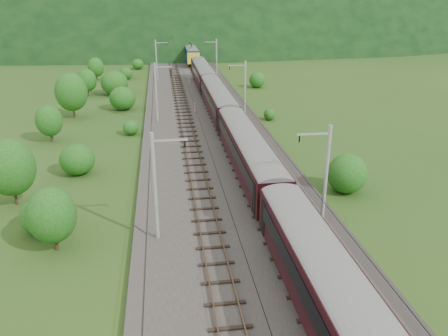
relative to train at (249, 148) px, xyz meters
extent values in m
plane|color=#214916|center=(-2.40, -9.73, -3.47)|extent=(600.00, 600.00, 0.00)
cube|color=#38332D|center=(-2.40, 0.27, -3.32)|extent=(14.00, 220.00, 0.30)
cube|color=brown|center=(-5.52, 0.27, -2.97)|extent=(0.08, 220.00, 0.15)
cube|color=brown|center=(-4.08, 0.27, -2.97)|extent=(0.08, 220.00, 0.15)
cube|color=black|center=(-4.80, 0.27, -3.11)|extent=(2.40, 220.00, 0.12)
cube|color=brown|center=(-0.72, 0.27, -2.97)|extent=(0.08, 220.00, 0.15)
cube|color=brown|center=(0.72, 0.27, -2.97)|extent=(0.08, 220.00, 0.15)
cube|color=black|center=(0.00, 0.27, -3.11)|extent=(2.40, 220.00, 0.12)
cylinder|color=gray|center=(-8.60, -9.73, 0.83)|extent=(0.28, 0.28, 8.00)
cube|color=gray|center=(-7.40, -9.73, 4.23)|extent=(2.40, 0.12, 0.12)
cylinder|color=black|center=(-6.40, -9.73, 3.93)|extent=(0.10, 0.10, 0.50)
cylinder|color=gray|center=(-8.60, 22.27, 0.83)|extent=(0.28, 0.28, 8.00)
cube|color=gray|center=(-7.40, 22.27, 4.23)|extent=(2.40, 0.12, 0.12)
cylinder|color=black|center=(-6.40, 22.27, 3.93)|extent=(0.10, 0.10, 0.50)
cylinder|color=gray|center=(-8.60, 54.27, 0.83)|extent=(0.28, 0.28, 8.00)
cube|color=gray|center=(-7.40, 54.27, 4.23)|extent=(2.40, 0.12, 0.12)
cylinder|color=black|center=(-6.40, 54.27, 3.93)|extent=(0.10, 0.10, 0.50)
cylinder|color=gray|center=(-8.60, 86.27, 0.83)|extent=(0.28, 0.28, 8.00)
cube|color=gray|center=(-7.40, 86.27, 4.23)|extent=(2.40, 0.12, 0.12)
cylinder|color=black|center=(-6.40, 86.27, 3.93)|extent=(0.10, 0.10, 0.50)
cylinder|color=gray|center=(-8.60, 118.27, 0.83)|extent=(0.28, 0.28, 8.00)
cube|color=gray|center=(-7.40, 118.27, 4.23)|extent=(2.40, 0.12, 0.12)
cylinder|color=black|center=(-6.40, 118.27, 3.93)|extent=(0.10, 0.10, 0.50)
cylinder|color=gray|center=(3.80, -9.73, 0.83)|extent=(0.28, 0.28, 8.00)
cube|color=gray|center=(2.60, -9.73, 4.23)|extent=(2.40, 0.12, 0.12)
cylinder|color=black|center=(1.60, -9.73, 3.93)|extent=(0.10, 0.10, 0.50)
cylinder|color=gray|center=(3.80, 22.27, 0.83)|extent=(0.28, 0.28, 8.00)
cube|color=gray|center=(2.60, 22.27, 4.23)|extent=(2.40, 0.12, 0.12)
cylinder|color=black|center=(1.60, 22.27, 3.93)|extent=(0.10, 0.10, 0.50)
cylinder|color=gray|center=(3.80, 54.27, 0.83)|extent=(0.28, 0.28, 8.00)
cube|color=gray|center=(2.60, 54.27, 4.23)|extent=(2.40, 0.12, 0.12)
cylinder|color=black|center=(1.60, 54.27, 3.93)|extent=(0.10, 0.10, 0.50)
cylinder|color=gray|center=(3.80, 86.27, 0.83)|extent=(0.28, 0.28, 8.00)
cube|color=gray|center=(2.60, 86.27, 4.23)|extent=(2.40, 0.12, 0.12)
cylinder|color=black|center=(1.60, 86.27, 3.93)|extent=(0.10, 0.10, 0.50)
cylinder|color=gray|center=(3.80, 118.27, 0.83)|extent=(0.28, 0.28, 8.00)
cube|color=gray|center=(2.60, 118.27, 4.23)|extent=(2.40, 0.12, 0.12)
cylinder|color=black|center=(1.60, 118.27, 3.93)|extent=(0.10, 0.10, 0.50)
cylinder|color=black|center=(-4.80, 0.27, 3.63)|extent=(0.03, 198.00, 0.03)
cylinder|color=black|center=(0.00, 0.27, 3.63)|extent=(0.03, 198.00, 0.03)
ellipsoid|color=black|center=(-2.40, 250.27, -3.47)|extent=(504.00, 360.00, 244.00)
cube|color=black|center=(0.00, -21.88, -0.56)|extent=(2.83, 21.47, 2.93)
cylinder|color=gray|center=(0.00, -21.88, 0.76)|extent=(2.83, 21.36, 2.83)
cube|color=black|center=(-1.44, -21.88, -0.21)|extent=(0.05, 18.89, 1.12)
cube|color=black|center=(1.44, -21.88, -0.21)|extent=(0.05, 18.89, 1.12)
cube|color=black|center=(0.00, -14.37, -2.46)|extent=(2.15, 3.12, 0.88)
cube|color=black|center=(0.00, 0.43, -0.56)|extent=(2.83, 21.47, 2.93)
cylinder|color=gray|center=(0.00, 0.43, 0.76)|extent=(2.83, 21.36, 2.83)
cube|color=black|center=(-1.44, 0.43, -0.21)|extent=(0.05, 18.89, 1.12)
cube|color=black|center=(1.44, 0.43, -0.21)|extent=(0.05, 18.89, 1.12)
cube|color=black|center=(0.00, -7.09, -2.46)|extent=(2.15, 3.12, 0.88)
cube|color=black|center=(0.00, 7.94, -2.46)|extent=(2.15, 3.12, 0.88)
cube|color=black|center=(0.00, 22.74, -0.56)|extent=(2.83, 21.47, 2.93)
cylinder|color=gray|center=(0.00, 22.74, 0.76)|extent=(2.83, 21.36, 2.83)
cube|color=black|center=(-1.44, 22.74, -0.21)|extent=(0.05, 18.89, 1.12)
cube|color=black|center=(1.44, 22.74, -0.21)|extent=(0.05, 18.89, 1.12)
cube|color=black|center=(0.00, 15.22, -2.46)|extent=(2.15, 3.12, 0.88)
cube|color=black|center=(0.00, 30.25, -2.46)|extent=(2.15, 3.12, 0.88)
cube|color=black|center=(0.00, 45.04, -0.56)|extent=(2.83, 21.47, 2.93)
cylinder|color=gray|center=(0.00, 45.04, 0.76)|extent=(2.83, 21.36, 2.83)
cube|color=black|center=(-1.44, 45.04, -0.21)|extent=(0.05, 18.89, 1.12)
cube|color=black|center=(1.44, 45.04, -0.21)|extent=(0.05, 18.89, 1.12)
cube|color=black|center=(0.00, 37.53, -2.46)|extent=(2.15, 3.12, 0.88)
cube|color=black|center=(0.00, 52.56, -2.46)|extent=(2.15, 3.12, 0.88)
cube|color=navy|center=(0.00, 76.14, -0.56)|extent=(2.83, 17.57, 2.93)
cylinder|color=gray|center=(0.00, 76.14, 0.76)|extent=(2.83, 17.48, 2.83)
cube|color=black|center=(-1.44, 76.14, -0.21)|extent=(0.05, 15.46, 1.12)
cube|color=black|center=(1.44, 76.14, -0.21)|extent=(0.05, 15.46, 1.12)
cube|color=black|center=(0.00, 69.99, -2.46)|extent=(2.15, 3.12, 0.88)
cube|color=black|center=(0.00, 82.28, -2.46)|extent=(2.15, 3.12, 0.88)
cube|color=yellow|center=(0.00, 84.72, -0.75)|extent=(2.89, 0.50, 2.64)
cube|color=yellow|center=(0.00, 67.55, -0.75)|extent=(2.89, 0.50, 2.64)
cube|color=black|center=(0.00, 79.14, 1.44)|extent=(0.08, 1.60, 0.88)
cylinder|color=red|center=(-3.04, 25.79, -2.41)|extent=(0.16, 0.16, 1.52)
cylinder|color=red|center=(-2.41, 47.63, -2.44)|extent=(0.15, 0.15, 1.45)
cylinder|color=black|center=(-5.74, 56.26, -2.28)|extent=(0.12, 0.12, 1.77)
sphere|color=red|center=(-5.74, 56.26, -1.35)|extent=(0.21, 0.21, 0.21)
ellipsoid|color=#195015|center=(-17.22, -7.16, -2.09)|extent=(3.07, 3.07, 2.76)
ellipsoid|color=#195015|center=(-16.46, 4.36, -1.92)|extent=(3.43, 3.43, 3.09)
ellipsoid|color=#195015|center=(-11.97, 17.03, -2.55)|extent=(2.05, 2.05, 1.84)
ellipsoid|color=#195015|center=(-13.91, 30.47, -1.66)|extent=(4.03, 4.03, 3.62)
ellipsoid|color=#195015|center=(-16.06, 41.67, -1.33)|extent=(4.76, 4.76, 4.28)
ellipsoid|color=#195015|center=(-15.19, 57.07, -2.21)|extent=(2.81, 2.81, 2.52)
ellipsoid|color=#195015|center=(-13.24, 70.38, -2.24)|extent=(2.72, 2.72, 2.45)
ellipsoid|color=#195015|center=(-12.54, 81.71, -1.34)|extent=(4.73, 4.73, 4.26)
cylinder|color=black|center=(-15.67, -9.93, -2.17)|extent=(0.24, 0.24, 2.59)
ellipsoid|color=#195015|center=(-15.67, -9.93, -0.69)|extent=(3.33, 3.33, 4.00)
cylinder|color=black|center=(-20.62, -1.92, -1.88)|extent=(0.24, 0.24, 3.19)
ellipsoid|color=#195015|center=(-20.62, -1.92, -0.06)|extent=(4.10, 4.10, 4.92)
cylinder|color=black|center=(-21.44, 15.54, -2.24)|extent=(0.24, 0.24, 2.46)
ellipsoid|color=#195015|center=(-21.44, 15.54, -0.83)|extent=(3.17, 3.17, 3.80)
cylinder|color=black|center=(-20.62, 26.53, -1.69)|extent=(0.24, 0.24, 3.56)
ellipsoid|color=#195015|center=(-20.62, 26.53, 0.34)|extent=(4.58, 4.58, 5.49)
cylinder|color=black|center=(-20.75, 41.60, -2.18)|extent=(0.24, 0.24, 2.58)
ellipsoid|color=#195015|center=(-20.75, 41.60, -0.71)|extent=(3.31, 3.31, 3.97)
cylinder|color=black|center=(-21.17, 56.92, -2.20)|extent=(0.24, 0.24, 2.53)
ellipsoid|color=#195015|center=(-21.17, 56.92, -0.75)|extent=(3.26, 3.26, 3.91)
ellipsoid|color=#195015|center=(8.34, -3.49, -1.85)|extent=(3.60, 3.60, 3.24)
ellipsoid|color=#195015|center=(7.28, 21.41, -2.72)|extent=(1.66, 1.66, 1.50)
ellipsoid|color=#195015|center=(10.40, 44.47, -2.11)|extent=(3.01, 3.01, 2.71)
camera|label=1|loc=(-7.73, -37.79, 13.33)|focal=35.00mm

